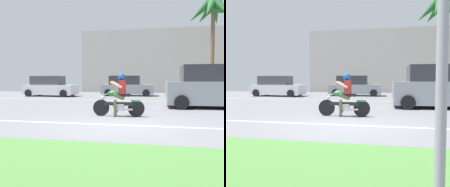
# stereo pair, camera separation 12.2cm
# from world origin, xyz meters

# --- Properties ---
(ground) EXTENTS (56.00, 30.00, 0.04)m
(ground) POSITION_xyz_m (0.00, 3.00, -0.02)
(ground) COLOR slate
(grass_median) EXTENTS (56.00, 3.80, 0.06)m
(grass_median) POSITION_xyz_m (0.00, -4.10, 0.03)
(grass_median) COLOR #477A38
(grass_median) RESTS_ON ground
(lane_line_near) EXTENTS (50.40, 0.12, 0.01)m
(lane_line_near) POSITION_xyz_m (0.00, 0.01, 0.00)
(lane_line_near) COLOR silver
(lane_line_near) RESTS_ON ground
(lane_line_far) EXTENTS (50.40, 0.12, 0.01)m
(lane_line_far) POSITION_xyz_m (0.00, 8.29, 0.00)
(lane_line_far) COLOR yellow
(lane_line_far) RESTS_ON ground
(motorcyclist) EXTENTS (1.86, 0.61, 1.56)m
(motorcyclist) POSITION_xyz_m (-0.32, 1.72, 0.66)
(motorcyclist) COLOR black
(motorcyclist) RESTS_ON ground
(suv_nearby) EXTENTS (4.62, 2.37, 1.99)m
(suv_nearby) POSITION_xyz_m (3.60, 5.29, 0.97)
(suv_nearby) COLOR #8C939E
(suv_nearby) RESTS_ON ground
(parked_car_0) EXTENTS (4.14, 2.05, 1.61)m
(parked_car_0) POSITION_xyz_m (-7.65, 11.44, 0.75)
(parked_car_0) COLOR silver
(parked_car_0) RESTS_ON ground
(parked_car_1) EXTENTS (4.27, 2.04, 1.64)m
(parked_car_1) POSITION_xyz_m (-1.68, 13.18, 0.76)
(parked_car_1) COLOR #8C939E
(parked_car_1) RESTS_ON ground
(palm_tree_0) EXTENTS (4.53, 4.48, 8.26)m
(palm_tree_0) POSITION_xyz_m (5.31, 15.60, 6.91)
(palm_tree_0) COLOR brown
(palm_tree_0) RESTS_ON ground
(street_sign) EXTENTS (0.62, 0.06, 2.61)m
(street_sign) POSITION_xyz_m (1.60, -5.55, 1.59)
(street_sign) COLOR gray
(street_sign) RESTS_ON ground
(building_far) EXTENTS (20.95, 4.00, 6.57)m
(building_far) POSITION_xyz_m (2.97, 21.00, 3.28)
(building_far) COLOR #BCB7AD
(building_far) RESTS_ON ground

